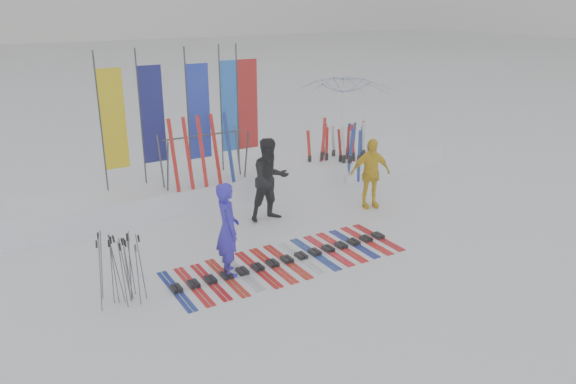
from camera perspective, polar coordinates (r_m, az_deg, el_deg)
ground at (r=10.84m, az=3.43°, el=-7.59°), size 120.00×120.00×0.00m
snow_bank at (r=14.47m, az=-6.75°, el=0.63°), size 14.00×1.60×0.60m
person_blue at (r=10.28m, az=-6.15°, el=-3.78°), size 0.53×0.71×1.78m
person_black at (r=12.71m, az=-1.84°, el=1.25°), size 0.94×0.73×1.93m
person_yellow at (r=13.67m, az=8.36°, el=1.89°), size 1.08×0.70×1.71m
tent_canopy at (r=18.06m, az=5.70°, el=7.76°), size 3.15×3.20×2.63m
ski_row at (r=11.00m, az=-0.13°, el=-6.94°), size 4.69×1.69×0.07m
pole_cluster at (r=9.80m, az=-16.51°, el=-7.58°), size 0.78×0.65×1.26m
feather_flags at (r=13.96m, az=-9.94°, el=8.06°), size 4.04×0.30×3.20m
ski_rack at (r=13.58m, az=-8.52°, el=4.09°), size 2.04×0.80×1.23m
upright_skis at (r=15.63m, az=5.71°, el=3.94°), size 1.59×1.02×1.69m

